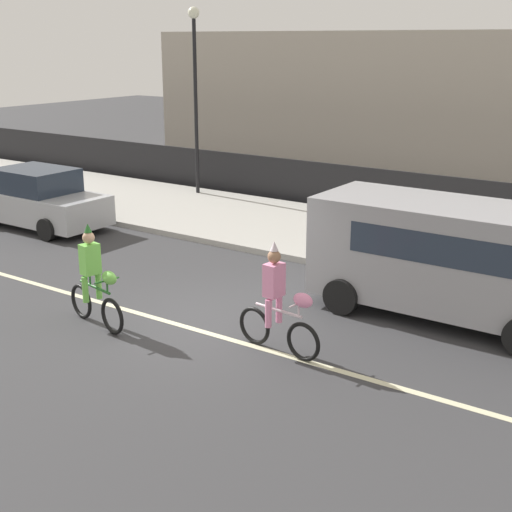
{
  "coord_description": "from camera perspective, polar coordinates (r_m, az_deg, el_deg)",
  "views": [
    {
      "loc": [
        7.83,
        -9.72,
        5.05
      ],
      "look_at": [
        0.29,
        1.2,
        1.0
      ],
      "focal_mm": 50.0,
      "sensor_mm": 36.0,
      "label": 1
    }
  ],
  "objects": [
    {
      "name": "parade_cyclist_pink",
      "position": [
        11.78,
        1.86,
        -3.97
      ],
      "size": [
        1.72,
        0.5,
        1.92
      ],
      "color": "black",
      "rests_on": "ground"
    },
    {
      "name": "sidewalk_curb",
      "position": [
        18.68,
        8.54,
        1.34
      ],
      "size": [
        60.0,
        5.0,
        0.15
      ],
      "primitive_type": "cube",
      "color": "#ADAAA3",
      "rests_on": "ground"
    },
    {
      "name": "parade_cyclist_lime",
      "position": [
        13.18,
        -12.76,
        -2.08
      ],
      "size": [
        1.7,
        0.54,
        1.92
      ],
      "color": "black",
      "rests_on": "ground"
    },
    {
      "name": "parked_car_silver",
      "position": [
        20.73,
        -16.96,
        4.34
      ],
      "size": [
        4.1,
        1.92,
        1.64
      ],
      "color": "#B7BABF",
      "rests_on": "ground"
    },
    {
      "name": "road_centre_line",
      "position": [
        13.11,
        -5.3,
        -5.75
      ],
      "size": [
        36.0,
        0.14,
        0.01
      ],
      "primitive_type": "cube",
      "color": "beige",
      "rests_on": "ground"
    },
    {
      "name": "street_lamp_post",
      "position": [
        23.41,
        -4.9,
        14.31
      ],
      "size": [
        0.36,
        0.36,
        5.86
      ],
      "color": "black",
      "rests_on": "sidewalk_curb"
    },
    {
      "name": "parked_van_grey",
      "position": [
        13.62,
        15.57,
        0.26
      ],
      "size": [
        5.0,
        2.22,
        2.18
      ],
      "color": "#99999E",
      "rests_on": "ground"
    },
    {
      "name": "ground_plane",
      "position": [
        13.46,
        -3.94,
        -5.1
      ],
      "size": [
        80.0,
        80.0,
        0.0
      ],
      "primitive_type": "plane",
      "color": "#38383A"
    },
    {
      "name": "fence_line",
      "position": [
        21.11,
        12.13,
        4.71
      ],
      "size": [
        40.0,
        0.08,
        1.4
      ],
      "primitive_type": "cube",
      "color": "black",
      "rests_on": "ground"
    }
  ]
}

